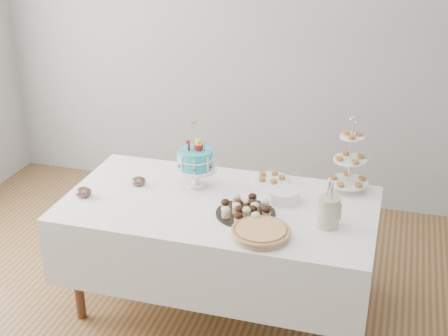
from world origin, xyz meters
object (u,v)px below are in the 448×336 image
(pie, at_px, (261,232))
(jam_bowl_b, at_px, (139,181))
(birthday_cake, at_px, (196,169))
(plate_stack, at_px, (284,196))
(table, at_px, (219,234))
(jam_bowl_a, at_px, (83,192))
(pastry_plate, at_px, (271,178))
(cupcake_tray, at_px, (246,208))
(tiered_stand, at_px, (350,160))
(utensil_pitcher, at_px, (329,211))

(pie, xyz_separation_m, jam_bowl_b, (-0.91, 0.42, -0.00))
(birthday_cake, bearing_deg, plate_stack, -19.00)
(table, height_order, jam_bowl_a, jam_bowl_a)
(jam_bowl_a, xyz_separation_m, jam_bowl_b, (0.27, 0.25, -0.00))
(pie, bearing_deg, table, 135.99)
(birthday_cake, xyz_separation_m, pastry_plate, (0.45, 0.21, -0.10))
(birthday_cake, xyz_separation_m, cupcake_tray, (0.41, -0.29, -0.08))
(tiered_stand, xyz_separation_m, plate_stack, (-0.36, -0.27, -0.17))
(cupcake_tray, xyz_separation_m, jam_bowl_a, (-1.04, -0.06, -0.01))
(jam_bowl_a, xyz_separation_m, utensil_pitcher, (1.52, 0.05, 0.07))
(jam_bowl_b, bearing_deg, table, -9.00)
(birthday_cake, bearing_deg, tiered_stand, -1.11)
(pie, distance_m, jam_bowl_b, 1.01)
(cupcake_tray, relative_size, pie, 1.06)
(birthday_cake, height_order, pie, birthday_cake)
(table, xyz_separation_m, jam_bowl_b, (-0.57, 0.09, 0.25))
(cupcake_tray, xyz_separation_m, tiered_stand, (0.55, 0.50, 0.17))
(cupcake_tray, height_order, utensil_pitcher, utensil_pitcher)
(jam_bowl_a, height_order, jam_bowl_b, jam_bowl_a)
(cupcake_tray, height_order, tiered_stand, tiered_stand)
(table, bearing_deg, cupcake_tray, -27.33)
(cupcake_tray, bearing_deg, jam_bowl_a, -176.87)
(utensil_pitcher, bearing_deg, jam_bowl_b, 176.10)
(cupcake_tray, height_order, jam_bowl_b, cupcake_tray)
(table, height_order, pastry_plate, pastry_plate)
(birthday_cake, height_order, utensil_pitcher, birthday_cake)
(tiered_stand, xyz_separation_m, jam_bowl_b, (-1.31, -0.31, -0.18))
(pie, relative_size, jam_bowl_b, 3.55)
(plate_stack, height_order, jam_bowl_a, plate_stack)
(tiered_stand, relative_size, jam_bowl_b, 5.22)
(birthday_cake, distance_m, tiered_stand, 0.98)
(table, relative_size, cupcake_tray, 5.38)
(birthday_cake, relative_size, jam_bowl_b, 4.52)
(cupcake_tray, relative_size, utensil_pitcher, 1.26)
(cupcake_tray, distance_m, pie, 0.27)
(table, bearing_deg, jam_bowl_a, -169.37)
(cupcake_tray, bearing_deg, jam_bowl_b, 165.99)
(table, xyz_separation_m, jam_bowl_a, (-0.84, -0.16, 0.26))
(pie, bearing_deg, cupcake_tray, 122.56)
(tiered_stand, relative_size, plate_stack, 2.56)
(pie, height_order, jam_bowl_b, jam_bowl_b)
(plate_stack, bearing_deg, jam_bowl_a, -166.67)
(plate_stack, bearing_deg, utensil_pitcher, -38.54)
(pie, xyz_separation_m, utensil_pitcher, (0.34, 0.22, 0.07))
(cupcake_tray, xyz_separation_m, utensil_pitcher, (0.49, -0.01, 0.06))
(cupcake_tray, relative_size, plate_stack, 1.85)
(birthday_cake, height_order, jam_bowl_a, birthday_cake)
(table, bearing_deg, tiered_stand, 28.36)
(utensil_pitcher, bearing_deg, birthday_cake, 166.90)
(table, height_order, birthday_cake, birthday_cake)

